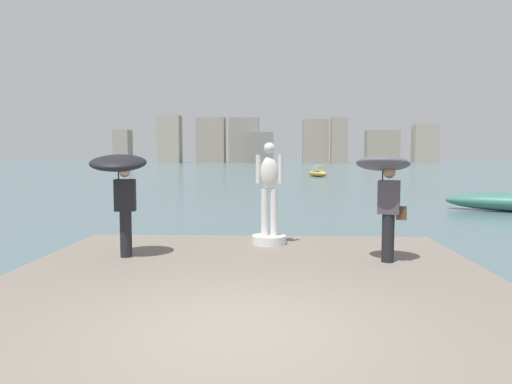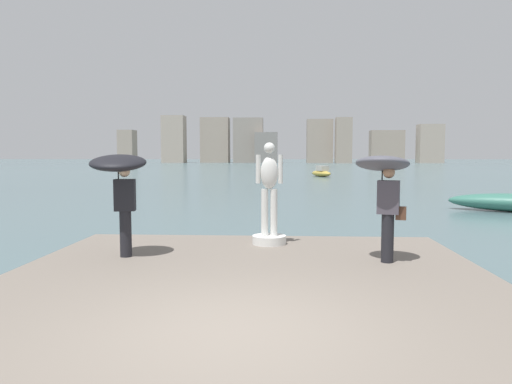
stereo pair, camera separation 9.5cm
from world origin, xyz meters
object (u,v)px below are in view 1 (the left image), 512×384
onlooker_left (120,175)px  boat_leftward (318,173)px  statue_white_figure (269,207)px  onlooker_right (385,179)px

onlooker_left → boat_leftward: onlooker_left is taller
onlooker_left → boat_leftward: 42.61m
statue_white_figure → onlooker_left: size_ratio=1.10×
statue_white_figure → onlooker_left: (-2.79, -1.41, 0.74)m
statue_white_figure → boat_leftward: (4.51, 40.54, -0.79)m
onlooker_left → boat_leftward: bearing=80.1°
onlooker_right → boat_leftward: size_ratio=0.53×
statue_white_figure → onlooker_left: bearing=-153.1°
onlooker_left → statue_white_figure: bearing=26.9°
statue_white_figure → boat_leftward: bearing=83.7°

